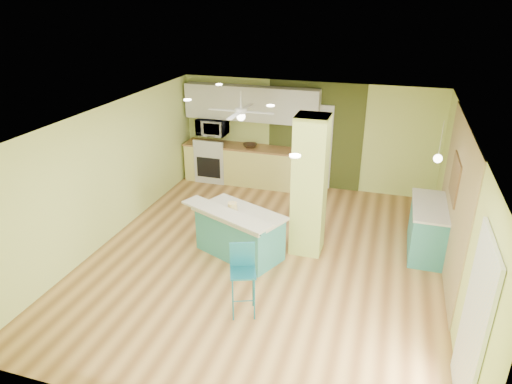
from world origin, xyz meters
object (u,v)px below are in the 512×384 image
at_px(side_counter, 427,228).
at_px(fruit_bowl, 250,146).
at_px(peninsula, 239,232).
at_px(bar_stool, 243,268).
at_px(canister, 232,207).

xyz_separation_m(side_counter, fruit_bowl, (-3.99, 2.09, 0.52)).
xyz_separation_m(peninsula, bar_stool, (0.57, -1.47, 0.29)).
xyz_separation_m(bar_stool, side_counter, (2.60, 2.57, -0.27)).
relative_size(fruit_bowl, canister, 1.99).
height_order(bar_stool, canister, bar_stool).
distance_m(side_counter, fruit_bowl, 4.53).
bearing_deg(canister, side_counter, 18.22).
relative_size(bar_stool, fruit_bowl, 3.25).
distance_m(peninsula, fruit_bowl, 3.33).
height_order(peninsula, side_counter, peninsula).
relative_size(side_counter, fruit_bowl, 4.26).
xyz_separation_m(peninsula, side_counter, (3.17, 1.10, 0.02)).
bearing_deg(peninsula, side_counter, 42.75).
bearing_deg(canister, bar_stool, -65.22).
bearing_deg(peninsula, fruit_bowl, 128.06).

